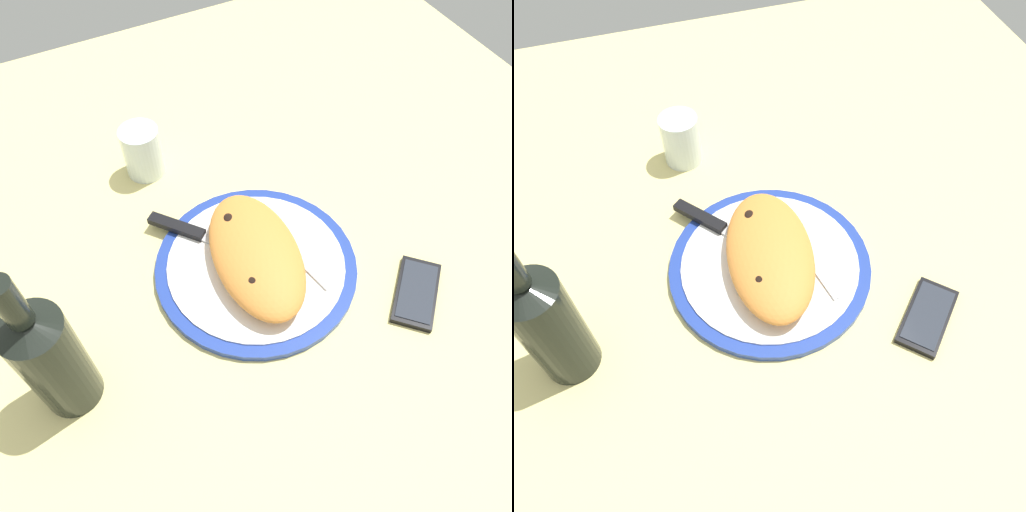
# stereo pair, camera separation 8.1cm
# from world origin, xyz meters

# --- Properties ---
(ground_plane) EXTENTS (1.50, 1.50, 0.03)m
(ground_plane) POSITION_xyz_m (0.00, 0.00, -0.01)
(ground_plane) COLOR #E5D684
(plate) EXTENTS (0.32, 0.32, 0.02)m
(plate) POSITION_xyz_m (0.00, 0.00, 0.01)
(plate) COLOR #233D99
(plate) RESTS_ON ground_plane
(calzone) EXTENTS (0.27, 0.17, 0.05)m
(calzone) POSITION_xyz_m (0.00, -0.00, 0.04)
(calzone) COLOR orange
(calzone) RESTS_ON plate
(fork) EXTENTS (0.17, 0.05, 0.00)m
(fork) POSITION_xyz_m (0.00, -0.06, 0.02)
(fork) COLOR silver
(fork) RESTS_ON plate
(knife) EXTENTS (0.19, 0.16, 0.01)m
(knife) POSITION_xyz_m (0.10, 0.07, 0.02)
(knife) COLOR silver
(knife) RESTS_ON plate
(smartphone) EXTENTS (0.13, 0.13, 0.01)m
(smartphone) POSITION_xyz_m (-0.16, -0.20, 0.01)
(smartphone) COLOR black
(smartphone) RESTS_ON ground_plane
(water_glass) EXTENTS (0.07, 0.07, 0.09)m
(water_glass) POSITION_xyz_m (0.29, 0.08, 0.04)
(water_glass) COLOR silver
(water_glass) RESTS_ON ground_plane
(wine_bottle) EXTENTS (0.08, 0.08, 0.27)m
(wine_bottle) POSITION_xyz_m (-0.07, 0.32, 0.11)
(wine_bottle) COLOR black
(wine_bottle) RESTS_ON ground_plane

